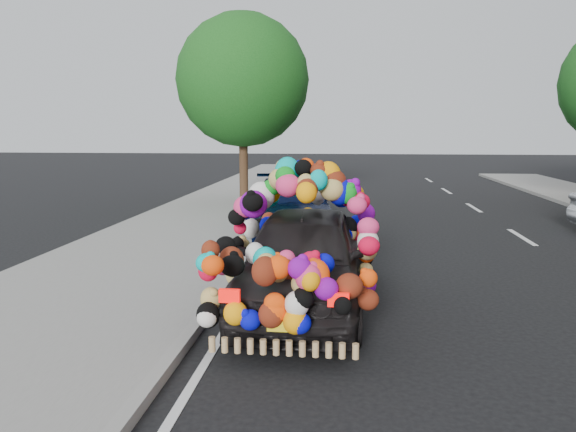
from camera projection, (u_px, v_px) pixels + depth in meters
The scene contains 6 objects.
ground at pixel (378, 294), 8.57m from camera, with size 100.00×100.00×0.00m, color black.
sidewalk at pixel (108, 283), 8.99m from camera, with size 4.00×60.00×0.12m, color gray.
kerb at pixel (227, 286), 8.80m from camera, with size 0.15×60.00×0.13m, color gray.
tree_near_sidewalk at pixel (243, 80), 17.68m from camera, with size 4.20×4.20×6.13m.
plush_art_car at pixel (303, 235), 7.78m from camera, with size 2.13×4.39×2.06m.
navy_sedan at pixel (291, 207), 13.26m from camera, with size 1.89×4.66×1.35m, color black.
Camera 1 is at (-0.53, -8.38, 2.50)m, focal length 35.00 mm.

